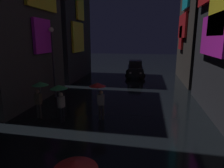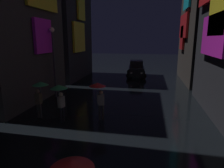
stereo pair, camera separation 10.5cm
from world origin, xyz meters
name	(u,v)px [view 1 (the left image)]	position (x,y,z in m)	size (l,w,h in m)	color
building_right_far	(207,13)	(7.47, 22.33, 6.85)	(4.25, 8.65, 13.67)	#2D2826
pedestrian_far_right_red	(99,91)	(-0.63, 10.32, 1.67)	(0.90, 0.90, 2.12)	#38332D
pedestrian_midstreet_left_green	(40,90)	(-3.89, 9.96, 1.67)	(0.90, 0.90, 2.12)	#38332D
pedestrian_foreground_right_green	(60,93)	(-2.50, 9.50, 1.67)	(0.90, 0.90, 2.12)	black
car_distant	(135,69)	(0.48, 23.74, 0.93)	(2.48, 4.26, 1.92)	black
streetlamp_left_far	(53,54)	(-5.00, 14.02, 3.28)	(0.36, 0.36, 5.21)	#2D2D33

